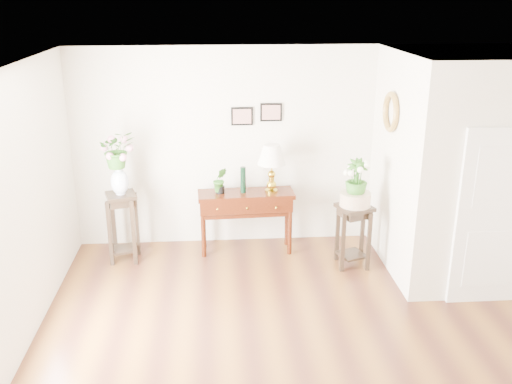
{
  "coord_description": "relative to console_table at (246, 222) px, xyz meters",
  "views": [
    {
      "loc": [
        -1.04,
        -4.96,
        3.47
      ],
      "look_at": [
        -0.57,
        1.3,
        1.25
      ],
      "focal_mm": 40.0,
      "sensor_mm": 36.0,
      "label": 1
    }
  ],
  "objects": [
    {
      "name": "plant_stand_a",
      "position": [
        -1.66,
        -0.16,
        0.04
      ],
      "size": [
        0.46,
        0.46,
        0.95
      ],
      "primitive_type": "cube",
      "rotation": [
        0.0,
        0.0,
        0.3
      ],
      "color": "black",
      "rests_on": "floor"
    },
    {
      "name": "table_lamp",
      "position": [
        0.35,
        0.0,
        0.79
      ],
      "size": [
        0.46,
        0.46,
        0.67
      ],
      "primitive_type": "cube",
      "rotation": [
        0.0,
        0.0,
        0.22
      ],
      "color": "#AC9321",
      "rests_on": "console_table"
    },
    {
      "name": "ceiling",
      "position": [
        0.62,
        -2.37,
        2.36
      ],
      "size": [
        6.0,
        5.5,
        0.02
      ],
      "primitive_type": "cube",
      "color": "white",
      "rests_on": "ground"
    },
    {
      "name": "partition",
      "position": [
        2.72,
        -0.59,
        0.96
      ],
      "size": [
        1.8,
        1.95,
        2.8
      ],
      "primitive_type": "cube",
      "color": "silver",
      "rests_on": "floor"
    },
    {
      "name": "door",
      "position": [
        2.72,
        -1.59,
        0.61
      ],
      "size": [
        0.9,
        0.05,
        2.1
      ],
      "primitive_type": "cube",
      "color": "white",
      "rests_on": "floor"
    },
    {
      "name": "lily_arrangement",
      "position": [
        -1.66,
        -0.16,
        1.17
      ],
      "size": [
        0.55,
        0.51,
        0.5
      ],
      "primitive_type": "imported",
      "rotation": [
        0.0,
        0.0,
        0.33
      ],
      "color": "#2E6B1E",
      "rests_on": "porcelain_vase"
    },
    {
      "name": "plant_stand_b",
      "position": [
        1.38,
        -0.55,
        -0.01
      ],
      "size": [
        0.51,
        0.51,
        0.85
      ],
      "primitive_type": "cube",
      "rotation": [
        0.0,
        0.0,
        0.34
      ],
      "color": "black",
      "rests_on": "floor"
    },
    {
      "name": "narcissus",
      "position": [
        1.38,
        -0.55,
        0.78
      ],
      "size": [
        0.32,
        0.32,
        0.5
      ],
      "primitive_type": "imported",
      "rotation": [
        0.0,
        0.0,
        -0.16
      ],
      "color": "#2E6B1E",
      "rests_on": "ceramic_bowl"
    },
    {
      "name": "console_table",
      "position": [
        0.0,
        0.0,
        0.0
      ],
      "size": [
        1.33,
        0.49,
        0.87
      ],
      "primitive_type": "cube",
      "rotation": [
        0.0,
        0.0,
        0.04
      ],
      "color": "black",
      "rests_on": "floor"
    },
    {
      "name": "porcelain_vase",
      "position": [
        -1.66,
        -0.16,
        0.74
      ],
      "size": [
        0.3,
        0.3,
        0.4
      ],
      "primitive_type": null,
      "rotation": [
        0.0,
        0.0,
        -0.41
      ],
      "color": "silver",
      "rests_on": "plant_stand_a"
    },
    {
      "name": "art_print_right",
      "position": [
        0.37,
        0.36,
        1.46
      ],
      "size": [
        0.3,
        0.02,
        0.25
      ],
      "primitive_type": "cube",
      "color": "black",
      "rests_on": "wall_back"
    },
    {
      "name": "wall_left",
      "position": [
        -2.38,
        -2.37,
        0.96
      ],
      "size": [
        0.02,
        5.5,
        2.8
      ],
      "primitive_type": "cube",
      "color": "silver",
      "rests_on": "ground"
    },
    {
      "name": "wall_back",
      "position": [
        0.62,
        0.38,
        0.96
      ],
      "size": [
        6.0,
        0.02,
        2.8
      ],
      "primitive_type": "cube",
      "color": "silver",
      "rests_on": "ground"
    },
    {
      "name": "art_print_left",
      "position": [
        -0.03,
        0.36,
        1.41
      ],
      "size": [
        0.3,
        0.02,
        0.25
      ],
      "primitive_type": "cube",
      "color": "black",
      "rests_on": "wall_back"
    },
    {
      "name": "ceramic_bowl",
      "position": [
        1.38,
        -0.55,
        0.49
      ],
      "size": [
        0.46,
        0.46,
        0.18
      ],
      "primitive_type": "cylinder",
      "rotation": [
        0.0,
        0.0,
        0.18
      ],
      "color": "beige",
      "rests_on": "plant_stand_b"
    },
    {
      "name": "potted_plant",
      "position": [
        -0.35,
        0.0,
        0.61
      ],
      "size": [
        0.21,
        0.18,
        0.34
      ],
      "primitive_type": "imported",
      "rotation": [
        0.0,
        0.0,
        0.17
      ],
      "color": "#2E6B1E",
      "rests_on": "console_table"
    },
    {
      "name": "wall_ornament",
      "position": [
        1.78,
        -0.47,
        1.61
      ],
      "size": [
        0.07,
        0.51,
        0.51
      ],
      "primitive_type": "torus",
      "rotation": [
        0.0,
        1.57,
        0.0
      ],
      "color": "#AC7E3E",
      "rests_on": "partition"
    },
    {
      "name": "green_vase",
      "position": [
        -0.04,
        0.0,
        0.61
      ],
      "size": [
        0.09,
        0.09,
        0.36
      ],
      "primitive_type": "cylinder",
      "rotation": [
        0.0,
        0.0,
        -0.23
      ],
      "color": "black",
      "rests_on": "console_table"
    },
    {
      "name": "floor",
      "position": [
        0.62,
        -2.37,
        -0.44
      ],
      "size": [
        6.0,
        5.5,
        0.02
      ],
      "primitive_type": "cube",
      "color": "brown",
      "rests_on": "ground"
    }
  ]
}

